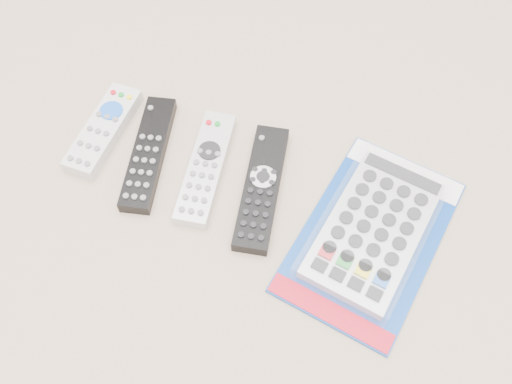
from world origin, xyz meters
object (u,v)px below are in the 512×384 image
(remote_slim_black, at_px, (149,154))
(remote_silver_dvd, at_px, (206,168))
(remote_large_black, at_px, (262,188))
(jumbo_remote_packaged, at_px, (374,229))
(remote_small_grey, at_px, (103,130))

(remote_slim_black, height_order, remote_silver_dvd, same)
(remote_silver_dvd, distance_m, remote_large_black, 0.09)
(remote_silver_dvd, xyz_separation_m, jumbo_remote_packaged, (0.26, -0.02, 0.01))
(remote_slim_black, relative_size, remote_silver_dvd, 1.03)
(remote_silver_dvd, height_order, jumbo_remote_packaged, jumbo_remote_packaged)
(remote_small_grey, xyz_separation_m, remote_silver_dvd, (0.18, -0.01, -0.00))
(remote_slim_black, distance_m, jumbo_remote_packaged, 0.36)
(remote_small_grey, distance_m, remote_silver_dvd, 0.18)
(remote_small_grey, height_order, jumbo_remote_packaged, jumbo_remote_packaged)
(remote_large_black, bearing_deg, remote_slim_black, 170.58)
(remote_large_black, bearing_deg, jumbo_remote_packaged, -14.48)
(remote_slim_black, bearing_deg, remote_large_black, -12.38)
(remote_small_grey, distance_m, remote_slim_black, 0.09)
(remote_slim_black, bearing_deg, remote_small_grey, 156.76)
(remote_slim_black, bearing_deg, remote_silver_dvd, -9.28)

